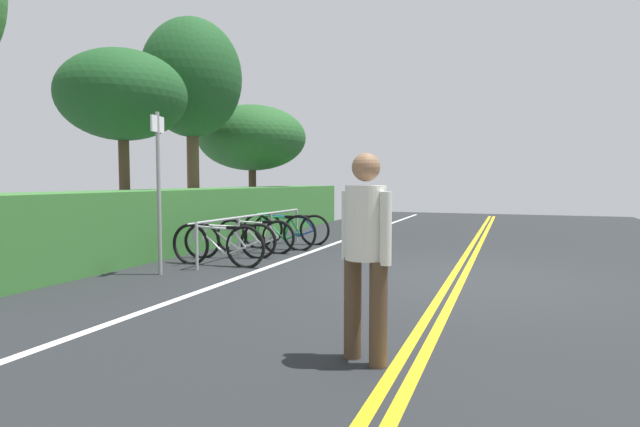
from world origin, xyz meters
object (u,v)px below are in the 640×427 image
Objects in this scene: bike_rack at (256,224)px; bicycle_3 at (278,232)px; bicycle_0 at (218,245)px; bicycle_1 at (230,241)px; tree_extra at (252,138)px; tree_far_right at (192,79)px; pedestrian at (366,243)px; bicycle_2 at (255,236)px; tree_mid at (122,96)px; bicycle_4 at (291,229)px; sign_post_near at (158,178)px.

bike_rack is 2.37× the size of bicycle_3.
bicycle_0 is 0.82m from bicycle_1.
tree_extra is at bearing 23.50° from bicycle_0.
bicycle_1 is 0.30× the size of tree_far_right.
pedestrian reaches higher than bicycle_3.
pedestrian is at bearing -139.14° from bicycle_1.
pedestrian is at bearing -135.12° from bicycle_0.
bicycle_3 is at bearing -1.90° from bicycle_0.
bicycle_2 reaches higher than bicycle_1.
tree_mid is at bearing 80.22° from bicycle_1.
bicycle_4 is (2.31, -0.20, 0.01)m from bicycle_1.
bicycle_3 is (2.22, -0.07, 0.02)m from bicycle_0.
bicycle_2 is 0.94× the size of bicycle_4.
tree_mid is (1.27, 3.03, 2.82)m from bicycle_0.
sign_post_near is at bearing 160.22° from bicycle_0.
sign_post_near is 0.59× the size of tree_mid.
sign_post_near is at bearing 175.21° from bicycle_4.
pedestrian is (-5.14, -3.67, 0.61)m from bicycle_2.
bicycle_2 is (1.59, 0.14, -0.02)m from bicycle_0.
tree_far_right is at bearing 1.74° from tree_mid.
tree_extra is (5.52, -0.07, -0.45)m from tree_mid.
tree_far_right reaches higher than bicycle_2.
bicycle_0 is (-1.53, -0.08, -0.22)m from bike_rack.
bicycle_4 is 0.32× the size of tree_far_right.
bicycle_1 is 1.46m from bicycle_3.
bicycle_2 is at bearing -127.50° from tree_far_right.
tree_mid is at bearing 107.03° from bicycle_3.
tree_mid is at bearing 53.68° from pedestrian.
bike_rack is 2.28× the size of bicycle_4.
tree_extra is (3.69, 2.93, 2.38)m from bicycle_4.
bicycle_3 is at bearing 30.95° from pedestrian.
bicycle_4 is at bearing 6.19° from bicycle_3.
sign_post_near is at bearing 172.25° from bicycle_3.
pedestrian is 10.41m from tree_far_right.
bike_rack is 0.74m from bicycle_3.
sign_post_near reaches higher than pedestrian.
bike_rack is 6.24m from pedestrian.
tree_mid is (-0.32, 2.88, 2.84)m from bicycle_2.
tree_mid is at bearing 49.17° from sign_post_near.
tree_mid reaches higher than tree_extra.
bicycle_1 is at bearing -136.84° from tree_far_right.
tree_extra reaches higher than bicycle_1.
sign_post_near reaches higher than bicycle_3.
pedestrian is (-4.34, -3.75, 0.61)m from bicycle_1.
tree_mid reaches higher than bike_rack.
bicycle_2 is at bearing -151.58° from tree_extra.
bicycle_4 is at bearing -4.88° from bicycle_1.
tree_extra is (6.79, 2.95, 2.37)m from bicycle_0.
bike_rack reaches higher than bicycle_2.
bicycle_1 is 0.81m from bicycle_2.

